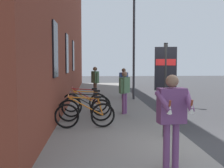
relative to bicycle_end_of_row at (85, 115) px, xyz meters
name	(u,v)px	position (x,y,z in m)	size (l,w,h in m)	color
ground	(169,108)	(4.10, -3.62, -0.51)	(60.00, 60.00, 0.00)	#38383A
sidewalk_pavement	(106,101)	(6.10, -0.87, -0.45)	(24.00, 3.50, 0.12)	gray
station_facade	(67,16)	(7.09, 1.18, 4.00)	(22.00, 0.65, 9.03)	brown
bicycle_end_of_row	(85,115)	(0.00, 0.00, 0.00)	(0.48, 1.77, 0.97)	black
bicycle_by_door	(85,109)	(0.91, 0.03, 0.00)	(0.48, 1.77, 0.97)	black
bicycle_leaning_wall	(87,106)	(1.74, 0.00, 0.00)	(0.54, 1.75, 0.97)	black
bicycle_nearest_sign	(85,102)	(2.63, 0.09, 0.00)	(0.48, 1.77, 0.97)	black
transit_info_sign	(165,75)	(-1.12, -2.07, 1.21)	(0.18, 0.56, 2.40)	black
pedestrian_crossing_street	(95,79)	(6.77, -0.32, 0.64)	(0.59, 0.42, 1.69)	brown
pedestrian_by_facade	(124,80)	(6.59, -1.83, 0.60)	(0.49, 0.49, 1.61)	#334C8C
pedestrian_near_bus	(125,88)	(2.17, -1.39, 0.58)	(0.52, 0.44, 1.59)	#723F72
tourist_with_hotdogs	(172,111)	(-3.28, -1.63, 0.66)	(0.62, 0.65, 1.69)	#723F72
street_lamp	(134,38)	(6.28, -2.32, 2.79)	(0.28, 0.28, 5.39)	#333338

